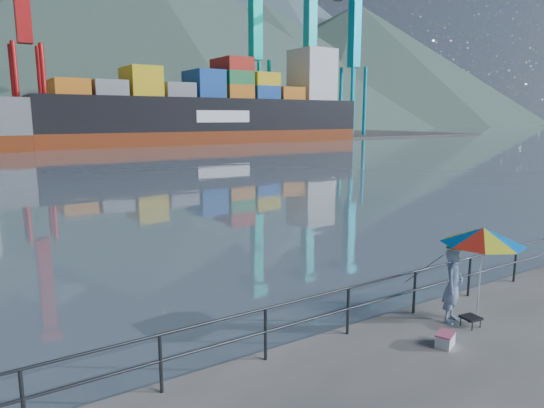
{
  "coord_description": "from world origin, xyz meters",
  "views": [
    {
      "loc": [
        -5.4,
        -5.37,
        4.44
      ],
      "look_at": [
        1.91,
        6.0,
        2.0
      ],
      "focal_mm": 32.0,
      "sensor_mm": 36.0,
      "label": 1
    }
  ],
  "objects_px": {
    "cooler_bag": "(445,340)",
    "container_ship": "(219,109)",
    "fisherman": "(453,286)",
    "beach_umbrella": "(483,236)"
  },
  "relations": [
    {
      "from": "cooler_bag",
      "to": "container_ship",
      "type": "relative_size",
      "value": 0.01
    },
    {
      "from": "cooler_bag",
      "to": "container_ship",
      "type": "distance_m",
      "value": 81.27
    },
    {
      "from": "fisherman",
      "to": "cooler_bag",
      "type": "xyz_separation_m",
      "value": [
        -1.1,
        -0.71,
        -0.7
      ]
    },
    {
      "from": "beach_umbrella",
      "to": "container_ship",
      "type": "xyz_separation_m",
      "value": [
        30.84,
        73.95,
        3.89
      ]
    },
    {
      "from": "beach_umbrella",
      "to": "fisherman",
      "type": "bearing_deg",
      "value": 142.82
    },
    {
      "from": "fisherman",
      "to": "container_ship",
      "type": "bearing_deg",
      "value": 47.63
    },
    {
      "from": "fisherman",
      "to": "container_ship",
      "type": "xyz_separation_m",
      "value": [
        31.27,
        73.62,
        5.02
      ]
    },
    {
      "from": "beach_umbrella",
      "to": "container_ship",
      "type": "bearing_deg",
      "value": 67.36
    },
    {
      "from": "cooler_bag",
      "to": "fisherman",
      "type": "bearing_deg",
      "value": 10.61
    },
    {
      "from": "container_ship",
      "to": "fisherman",
      "type": "bearing_deg",
      "value": -113.02
    }
  ]
}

